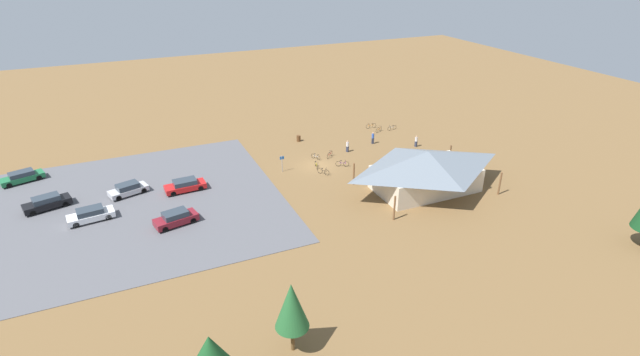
% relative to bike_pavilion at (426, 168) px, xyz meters
% --- Properties ---
extents(ground, '(160.00, 160.00, 0.00)m').
position_rel_bike_pavilion_xyz_m(ground, '(8.76, -11.36, -2.81)').
color(ground, brown).
rests_on(ground, ground).
extents(parking_lot_asphalt, '(32.14, 30.41, 0.05)m').
position_rel_bike_pavilion_xyz_m(parking_lot_asphalt, '(32.08, -9.80, -2.78)').
color(parking_lot_asphalt, '#56565B').
rests_on(parking_lot_asphalt, ground).
extents(bike_pavilion, '(14.66, 9.61, 4.89)m').
position_rel_bike_pavilion_xyz_m(bike_pavilion, '(0.00, 0.00, 0.00)').
color(bike_pavilion, beige).
rests_on(bike_pavilion, ground).
extents(trash_bin, '(0.60, 0.60, 0.90)m').
position_rel_bike_pavilion_xyz_m(trash_bin, '(7.87, -20.72, -2.36)').
color(trash_bin, brown).
rests_on(trash_bin, ground).
extents(lot_sign, '(0.56, 0.08, 2.20)m').
position_rel_bike_pavilion_xyz_m(lot_sign, '(13.73, -11.61, -1.40)').
color(lot_sign, '#99999E').
rests_on(lot_sign, ground).
extents(pine_east, '(2.42, 2.42, 5.79)m').
position_rel_bike_pavilion_xyz_m(pine_east, '(23.37, 17.24, 1.15)').
color(pine_east, brown).
rests_on(pine_east, ground).
extents(bicycle_orange_near_sign, '(1.48, 0.84, 0.83)m').
position_rel_bike_pavilion_xyz_m(bicycle_orange_near_sign, '(-5.05, -19.39, -2.45)').
color(bicycle_orange_near_sign, black).
rests_on(bicycle_orange_near_sign, ground).
extents(bicycle_green_yard_right, '(0.48, 1.66, 0.84)m').
position_rel_bike_pavilion_xyz_m(bicycle_green_yard_right, '(-11.55, -4.43, -2.44)').
color(bicycle_green_yard_right, black).
rests_on(bicycle_green_yard_right, ground).
extents(bicycle_silver_yard_center, '(0.73, 1.54, 0.77)m').
position_rel_bike_pavilion_xyz_m(bicycle_silver_yard_center, '(8.20, -13.55, -2.46)').
color(bicycle_silver_yard_center, black).
rests_on(bicycle_silver_yard_center, ground).
extents(bicycle_red_back_row, '(1.35, 1.24, 0.83)m').
position_rel_bike_pavilion_xyz_m(bicycle_red_back_row, '(6.22, -13.32, -2.42)').
color(bicycle_red_back_row, black).
rests_on(bicycle_red_back_row, ground).
extents(bicycle_blue_lone_west, '(1.10, 1.30, 0.78)m').
position_rel_bike_pavilion_xyz_m(bicycle_blue_lone_west, '(-8.70, -6.54, -2.45)').
color(bicycle_blue_lone_west, black).
rests_on(bicycle_blue_lone_west, ground).
extents(bicycle_yellow_trailside, '(0.55, 1.73, 0.83)m').
position_rel_bike_pavilion_xyz_m(bicycle_yellow_trailside, '(9.26, -10.97, -2.44)').
color(bicycle_yellow_trailside, black).
rests_on(bicycle_yellow_trailside, ground).
extents(bicycle_white_lone_east, '(1.75, 0.48, 0.82)m').
position_rel_bike_pavilion_xyz_m(bicycle_white_lone_east, '(-7.38, -19.27, -2.44)').
color(bicycle_white_lone_east, black).
rests_on(bicycle_white_lone_east, ground).
extents(bicycle_black_yard_left, '(1.03, 1.48, 0.93)m').
position_rel_bike_pavilion_xyz_m(bicycle_black_yard_left, '(9.27, -8.69, -2.41)').
color(bicycle_black_yard_left, black).
rests_on(bicycle_black_yard_left, ground).
extents(bicycle_purple_yard_front, '(1.55, 0.90, 0.91)m').
position_rel_bike_pavilion_xyz_m(bicycle_purple_yard_front, '(5.99, -9.89, -2.41)').
color(bicycle_purple_yard_front, black).
rests_on(bicycle_purple_yard_front, ground).
extents(bicycle_teal_front_row, '(1.72, 0.48, 0.82)m').
position_rel_bike_pavilion_xyz_m(bicycle_teal_front_row, '(-8.44, -3.83, -2.42)').
color(bicycle_teal_front_row, black).
rests_on(bicycle_teal_front_row, ground).
extents(bicycle_orange_mid_cluster, '(1.84, 0.48, 0.86)m').
position_rel_bike_pavilion_xyz_m(bicycle_orange_mid_cluster, '(-4.79, -21.36, -2.42)').
color(bicycle_orange_mid_cluster, black).
rests_on(bicycle_orange_mid_cluster, ground).
extents(car_white_back_corner, '(4.77, 2.34, 1.41)m').
position_rel_bike_pavilion_xyz_m(car_white_back_corner, '(36.28, -8.11, -2.06)').
color(car_white_back_corner, white).
rests_on(car_white_back_corner, parking_lot_asphalt).
extents(car_green_end_stall, '(5.07, 3.10, 1.37)m').
position_rel_bike_pavilion_xyz_m(car_green_end_stall, '(43.85, -21.58, -2.08)').
color(car_green_end_stall, '#1E6B3D').
rests_on(car_green_end_stall, parking_lot_asphalt).
extents(car_red_front_row, '(4.76, 2.11, 1.40)m').
position_rel_bike_pavilion_xyz_m(car_red_front_row, '(26.04, -11.08, -2.06)').
color(car_red_front_row, red).
rests_on(car_red_front_row, parking_lot_asphalt).
extents(car_black_inner_stall, '(5.06, 2.96, 1.47)m').
position_rel_bike_pavilion_xyz_m(car_black_inner_stall, '(40.63, -12.88, -2.03)').
color(car_black_inner_stall, black).
rests_on(car_black_inner_stall, parking_lot_asphalt).
extents(car_maroon_mid_lot, '(4.64, 2.69, 1.50)m').
position_rel_bike_pavilion_xyz_m(car_maroon_mid_lot, '(28.25, -3.67, -2.02)').
color(car_maroon_mid_lot, maroon).
rests_on(car_maroon_mid_lot, parking_lot_asphalt).
extents(car_silver_by_curb, '(4.62, 2.92, 1.38)m').
position_rel_bike_pavilion_xyz_m(car_silver_by_curb, '(32.24, -12.78, -2.07)').
color(car_silver_by_curb, '#BCBCC1').
rests_on(car_silver_by_curb, parking_lot_asphalt).
extents(visitor_crossing_yard, '(0.37, 0.36, 1.77)m').
position_rel_bike_pavilion_xyz_m(visitor_crossing_yard, '(-1.70, -15.39, -1.87)').
color(visitor_crossing_yard, '#2D3347').
rests_on(visitor_crossing_yard, ground).
extents(visitor_at_bikes, '(0.38, 0.40, 1.66)m').
position_rel_bike_pavilion_xyz_m(visitor_at_bikes, '(3.10, -14.12, -1.94)').
color(visitor_at_bikes, '#2D3347').
rests_on(visitor_at_bikes, ground).
extents(visitor_by_pavilion, '(0.36, 0.38, 1.65)m').
position_rel_bike_pavilion_xyz_m(visitor_by_pavilion, '(-6.83, -11.84, -1.94)').
color(visitor_by_pavilion, '#2D3347').
rests_on(visitor_by_pavilion, ground).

